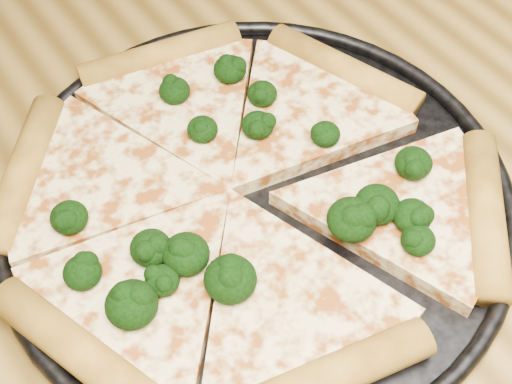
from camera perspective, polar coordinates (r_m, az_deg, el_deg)
dining_table at (r=0.59m, az=4.97°, el=-11.82°), size 1.20×0.90×0.75m
pizza_pan at (r=0.54m, az=-0.00°, el=-0.51°), size 0.39×0.39×0.02m
pizza at (r=0.53m, az=-1.54°, el=0.03°), size 0.39×0.37×0.03m
broccoli_florets at (r=0.51m, az=-0.50°, el=-1.32°), size 0.27×0.25×0.03m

